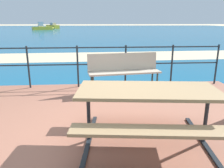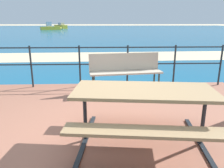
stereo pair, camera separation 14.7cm
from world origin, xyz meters
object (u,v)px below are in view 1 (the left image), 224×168
(picnic_table, at_px, (147,101))
(park_bench, at_px, (124,68))
(boat_mid, at_px, (43,27))
(boat_near, at_px, (52,26))

(picnic_table, bearing_deg, park_bench, 96.83)
(park_bench, relative_size, boat_mid, 0.41)
(picnic_table, distance_m, boat_near, 51.74)
(picnic_table, bearing_deg, boat_near, 107.93)
(park_bench, height_order, boat_near, boat_near)
(boat_mid, bearing_deg, park_bench, -104.87)
(boat_near, height_order, boat_mid, boat_mid)
(park_bench, distance_m, boat_near, 49.47)
(boat_near, bearing_deg, boat_mid, 144.21)
(picnic_table, relative_size, boat_near, 0.39)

